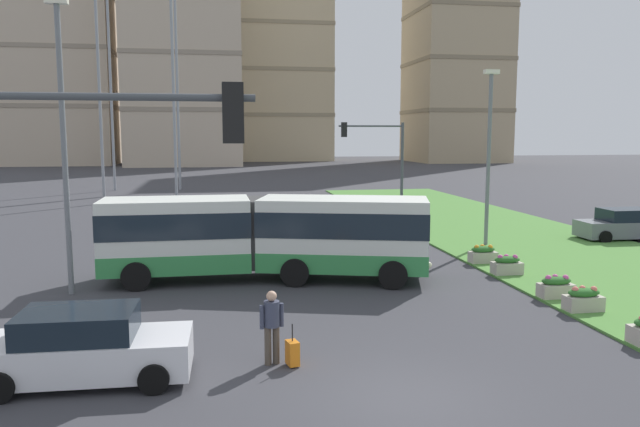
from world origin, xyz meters
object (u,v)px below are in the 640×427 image
Objects in this scene: pedestrian_crossing at (272,322)px; traffic_light_near_left at (33,224)px; car_white_van at (85,347)px; flower_planter_1 at (583,299)px; flower_planter_2 at (556,287)px; apartment_tower_eastcentre at (457,14)px; apartment_tower_centre at (274,52)px; rolling_suitcase at (292,353)px; flower_planter_4 at (483,254)px; flower_planter_3 at (507,265)px; apartment_tower_west at (56,54)px; articulated_bus at (266,235)px; streetlight_median at (489,150)px; streetlight_left at (63,136)px; traffic_light_far_right at (381,156)px; apartment_tower_westcentre at (183,34)px; car_grey_wagon at (623,225)px; car_silver_hatch at (173,216)px.

pedestrian_crossing is 7.18m from traffic_light_near_left.
flower_planter_1 is at bearing 12.03° from car_white_van.
apartment_tower_eastcentre reaches higher than flower_planter_2.
pedestrian_crossing is 113.88m from apartment_tower_centre.
flower_planter_4 is (9.08, 9.81, 0.11)m from rolling_suitcase.
flower_planter_3 is 101.95m from apartment_tower_west.
streetlight_median is at bearing 25.24° from articulated_bus.
articulated_bus is at bearing 7.61° from streetlight_left.
flower_planter_1 is 7.04m from flower_planter_4.
traffic_light_far_right is at bearing 56.75° from articulated_bus.
rolling_suitcase is 0.02× the size of apartment_tower_westcentre.
flower_planter_3 is 0.19× the size of traffic_light_far_right.
pedestrian_crossing is 0.04× the size of apartment_tower_westcentre.
apartment_tower_centre is 35.64m from apartment_tower_eastcentre.
apartment_tower_westcentre is (-1.90, 96.25, 21.13)m from car_white_van.
apartment_tower_west reaches higher than traffic_light_near_left.
flower_planter_2 is 109.45m from apartment_tower_centre.
car_grey_wagon is 0.12× the size of apartment_tower_west.
flower_planter_3 is at bearing -110.56° from apartment_tower_eastcentre.
apartment_tower_west is (-35.46, 81.05, 14.74)m from traffic_light_far_right.
articulated_bus is 10.75m from flower_planter_1.
apartment_tower_centre reaches higher than rolling_suitcase.
traffic_light_far_right reaches higher than car_silver_hatch.
articulated_bus is 10.80× the size of flower_planter_3.
flower_planter_3 is (13.59, 7.81, -0.33)m from car_white_van.
articulated_bus reaches higher than rolling_suitcase.
car_grey_wagon is 0.97× the size of car_silver_hatch.
car_grey_wagon is at bearing 34.40° from flower_planter_3.
car_silver_hatch is at bearing 107.70° from articulated_bus.
streetlight_median is at bearing 72.46° from flower_planter_3.
apartment_tower_eastcentre is (34.44, 89.70, 26.87)m from flower_planter_4.
apartment_tower_eastcentre is at bearing 69.00° from flower_planter_4.
car_grey_wagon is at bearing -73.08° from apartment_tower_westcentre.
streetlight_median reaches higher than car_white_van.
traffic_light_far_right is at bearing 58.97° from car_white_van.
traffic_light_near_left is (-4.01, -5.19, 3.84)m from rolling_suitcase.
car_grey_wagon is 4.04× the size of flower_planter_1.
apartment_tower_westcentre reaches higher than flower_planter_1.
car_silver_hatch is 12.08m from traffic_light_far_right.
apartment_tower_westcentre reaches higher than streetlight_left.
articulated_bus reaches higher than car_silver_hatch.
pedestrian_crossing is (-18.97, -13.95, 0.25)m from car_grey_wagon.
car_white_van reaches higher than flower_planter_1.
car_silver_hatch is at bearing 100.57° from rolling_suitcase.
flower_planter_1 is 106.46m from apartment_tower_west.
rolling_suitcase is 0.12× the size of streetlight_median.
apartment_tower_west is 0.88× the size of apartment_tower_centre.
rolling_suitcase is at bearing -139.75° from flower_planter_3.
apartment_tower_centre is at bearing 15.71° from apartment_tower_west.
traffic_light_far_right reaches higher than flower_planter_2.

